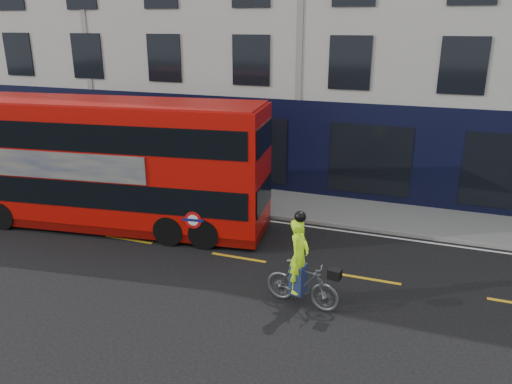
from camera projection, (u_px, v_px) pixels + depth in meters
The scene contains 8 objects.
ground at pixel (219, 280), 14.18m from camera, with size 120.00×120.00×0.00m, color black.
pavement at pixel (285, 204), 19.94m from camera, with size 60.00×3.00×0.12m, color slate.
kerb at pixel (274, 217), 18.61m from camera, with size 60.00×0.12×0.13m, color gray.
building_terrace at pixel (328, 10), 23.29m from camera, with size 50.00×10.07×15.00m.
road_edge_line at pixel (271, 221), 18.36m from camera, with size 58.00×0.10×0.01m, color silver.
lane_dashes at pixel (239, 258), 15.51m from camera, with size 58.00×0.12×0.01m, color gold, non-canonical shape.
bus at pixel (109, 164), 17.28m from camera, with size 11.36×3.93×4.49m.
cyclist at pixel (301, 275), 12.65m from camera, with size 2.08×0.89×2.58m.
Camera 1 is at (5.32, -11.50, 6.91)m, focal length 35.00 mm.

